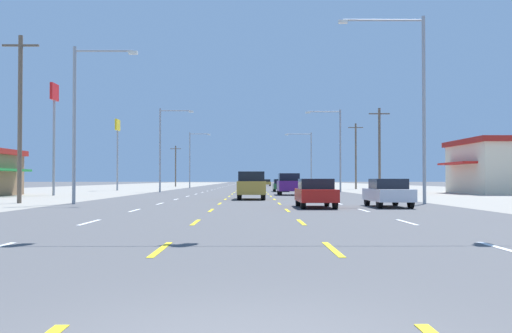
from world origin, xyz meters
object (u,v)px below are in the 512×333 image
sedan_inner_right_nearest (316,193)px  streetlight_left_row_0 (81,113)px  sedan_far_right_near (388,192)px  sedan_far_right_farther (308,185)px  streetlight_right_row_1 (337,144)px  sedan_center_turn_distant_b (251,182)px  streetlight_right_row_0 (415,94)px  suv_inner_right_midfar (289,184)px  streetlight_left_row_2 (192,156)px  hatchback_center_turn_farthest (251,183)px  pole_sign_left_row_1 (54,114)px  sedan_inner_right_far (281,185)px  sedan_inner_right_distant_a (267,183)px  streetlight_left_row_1 (163,144)px  pole_sign_left_row_2 (118,137)px  suv_center_turn_mid (251,185)px  streetlight_right_row_2 (308,155)px

sedan_inner_right_nearest → streetlight_left_row_0: size_ratio=0.49×
sedan_inner_right_nearest → streetlight_left_row_0: bearing=162.0°
sedan_inner_right_nearest → sedan_far_right_near: 3.85m
sedan_far_right_farther → streetlight_right_row_1: (2.57, -7.44, 4.65)m
sedan_center_turn_distant_b → streetlight_right_row_0: streetlight_right_row_0 is taller
suv_inner_right_midfar → streetlight_left_row_2: size_ratio=0.53×
hatchback_center_turn_farthest → sedan_center_turn_distant_b: size_ratio=0.87×
sedan_far_right_farther → sedan_far_right_near: bearing=-90.0°
sedan_center_turn_distant_b → streetlight_left_row_2: (-9.92, -35.45, 4.58)m
pole_sign_left_row_1 → streetlight_right_row_0: size_ratio=0.91×
sedan_inner_right_far → pole_sign_left_row_1: bearing=-142.3°
sedan_far_right_near → sedan_inner_right_distant_a: (-3.70, 97.73, 0.00)m
sedan_inner_right_far → streetlight_right_row_0: bearing=-80.1°
suv_inner_right_midfar → streetlight_right_row_1: 14.36m
streetlight_left_row_0 → streetlight_left_row_1: streetlight_left_row_1 is taller
pole_sign_left_row_2 → sedan_far_right_farther: bearing=-4.8°
streetlight_left_row_1 → suv_inner_right_midfar: bearing=-42.5°
sedan_far_right_farther → pole_sign_left_row_1: bearing=-139.3°
sedan_inner_right_nearest → pole_sign_left_row_1: size_ratio=0.45×
suv_center_turn_mid → streetlight_right_row_1: 26.20m
sedan_far_right_near → sedan_far_right_farther: bearing=90.0°
suv_inner_right_midfar → sedan_center_turn_distant_b: bearing=92.5°
suv_center_turn_mid → sedan_far_right_farther: suv_center_turn_mid is taller
hatchback_center_turn_farthest → pole_sign_left_row_2: (-17.17, -47.70, 6.05)m
hatchback_center_turn_farthest → streetlight_left_row_0: 89.85m
sedan_far_right_near → streetlight_right_row_0: bearing=56.1°
hatchback_center_turn_farthest → streetlight_left_row_0: streetlight_left_row_0 is taller
streetlight_left_row_2 → sedan_inner_right_distant_a: bearing=66.1°
streetlight_left_row_1 → pole_sign_left_row_1: bearing=-119.1°
sedan_inner_right_far → streetlight_right_row_2: (6.07, 29.50, 4.69)m
sedan_far_right_near → sedan_far_right_farther: 43.13m
suv_center_turn_mid → sedan_center_turn_distant_b: 91.42m
sedan_inner_right_far → streetlight_left_row_1: (-13.35, -2.51, 4.69)m
sedan_inner_right_far → streetlight_left_row_0: size_ratio=0.49×
sedan_inner_right_far → sedan_inner_right_distant_a: size_ratio=1.00×
suv_center_turn_mid → streetlight_right_row_1: bearing=68.1°
sedan_far_right_farther → streetlight_right_row_1: streetlight_right_row_1 is taller
hatchback_center_turn_farthest → streetlight_left_row_2: bearing=-111.5°
sedan_far_right_farther → streetlight_left_row_0: bearing=-113.2°
suv_inner_right_midfar → suv_center_turn_mid: bearing=-106.3°
sedan_far_right_farther → streetlight_right_row_0: 39.93m
sedan_far_right_near → suv_inner_right_midfar: bearing=98.8°
sedan_far_right_near → sedan_inner_right_distant_a: same height
streetlight_left_row_2 → streetlight_right_row_2: streetlight_left_row_2 is taller
streetlight_left_row_0 → pole_sign_left_row_2: bearing=100.0°
sedan_inner_right_far → streetlight_left_row_2: bearing=114.4°
streetlight_right_row_1 → streetlight_right_row_2: bearing=90.2°
sedan_inner_right_far → streetlight_left_row_1: 14.37m
sedan_inner_right_far → streetlight_right_row_2: bearing=78.4°
hatchback_center_turn_farthest → streetlight_right_row_0: streetlight_right_row_0 is taller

